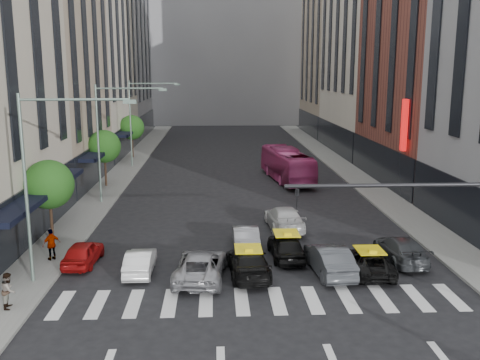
{
  "coord_description": "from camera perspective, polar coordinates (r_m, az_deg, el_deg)",
  "views": [
    {
      "loc": [
        -2.14,
        -20.84,
        10.13
      ],
      "look_at": [
        -0.71,
        9.1,
        4.0
      ],
      "focal_mm": 40.0,
      "sensor_mm": 36.0,
      "label": 1
    }
  ],
  "objects": [
    {
      "name": "sidewalk_right",
      "position": [
        53.59,
        12.07,
        0.48
      ],
      "size": [
        3.0,
        96.0,
        0.15
      ],
      "primitive_type": "cube",
      "color": "slate",
      "rests_on": "ground"
    },
    {
      "name": "streetlamp_near",
      "position": [
        26.4,
        -20.12,
        1.64
      ],
      "size": [
        5.38,
        0.25,
        9.0
      ],
      "color": "gray",
      "rests_on": "sidewalk_left"
    },
    {
      "name": "car_grey_curb",
      "position": [
        30.36,
        16.77,
        -7.09
      ],
      "size": [
        1.99,
        4.72,
        1.36
      ],
      "primitive_type": "imported",
      "rotation": [
        0.0,
        0.0,
        3.16
      ],
      "color": "#36393C",
      "rests_on": "ground"
    },
    {
      "name": "car_red",
      "position": [
        29.86,
        -16.39,
        -7.45
      ],
      "size": [
        1.74,
        3.85,
        1.28
      ],
      "primitive_type": "imported",
      "rotation": [
        0.0,
        0.0,
        3.08
      ],
      "color": "#9A0E0E",
      "rests_on": "ground"
    },
    {
      "name": "taxi_center",
      "position": [
        29.61,
        4.95,
        -7.03
      ],
      "size": [
        1.85,
        4.25,
        1.42
      ],
      "primitive_type": "imported",
      "rotation": [
        0.0,
        0.0,
        3.18
      ],
      "color": "black",
      "rests_on": "ground"
    },
    {
      "name": "traffic_signal",
      "position": [
        22.85,
        22.91,
        -3.7
      ],
      "size": [
        10.1,
        0.2,
        6.0
      ],
      "color": "black",
      "rests_on": "ground"
    },
    {
      "name": "sidewalk_left",
      "position": [
        52.66,
        -12.92,
        0.25
      ],
      "size": [
        3.0,
        96.0,
        0.15
      ],
      "primitive_type": "cube",
      "color": "slate",
      "rests_on": "ground"
    },
    {
      "name": "pedestrian_far",
      "position": [
        30.56,
        -19.46,
        -6.49
      ],
      "size": [
        1.02,
        0.98,
        1.71
      ],
      "primitive_type": "imported",
      "rotation": [
        0.0,
        0.0,
        3.87
      ],
      "color": "gray",
      "rests_on": "sidewalk_left"
    },
    {
      "name": "tree_mid",
      "position": [
        48.26,
        -14.28,
        3.49
      ],
      "size": [
        2.88,
        2.88,
        4.95
      ],
      "color": "black",
      "rests_on": "sidewalk_left"
    },
    {
      "name": "car_silver",
      "position": [
        26.79,
        -4.23,
        -9.08
      ],
      "size": [
        2.8,
        5.25,
        1.4
      ],
      "primitive_type": "imported",
      "rotation": [
        0.0,
        0.0,
        3.05
      ],
      "color": "#9B9BA0",
      "rests_on": "ground"
    },
    {
      "name": "taxi_left",
      "position": [
        27.16,
        0.88,
        -8.77
      ],
      "size": [
        2.23,
        4.89,
        1.39
      ],
      "primitive_type": "imported",
      "rotation": [
        0.0,
        0.0,
        3.2
      ],
      "color": "black",
      "rests_on": "ground"
    },
    {
      "name": "building_far",
      "position": [
        106.15,
        -1.63,
        15.8
      ],
      "size": [
        30.0,
        10.0,
        36.0
      ],
      "primitive_type": "cube",
      "color": "gray",
      "rests_on": "ground"
    },
    {
      "name": "streetlamp_far",
      "position": [
        57.54,
        -10.7,
        7.15
      ],
      "size": [
        5.38,
        0.25,
        9.0
      ],
      "color": "gray",
      "rests_on": "sidewalk_left"
    },
    {
      "name": "car_row2_right",
      "position": [
        34.99,
        4.73,
        -4.05
      ],
      "size": [
        2.38,
        5.23,
        1.48
      ],
      "primitive_type": "imported",
      "rotation": [
        0.0,
        0.0,
        3.2
      ],
      "color": "silver",
      "rests_on": "ground"
    },
    {
      "name": "pedestrian_near",
      "position": [
        25.32,
        -23.46,
        -10.73
      ],
      "size": [
        0.69,
        0.84,
        1.57
      ],
      "primitive_type": "imported",
      "rotation": [
        0.0,
        0.0,
        1.71
      ],
      "color": "gray",
      "rests_on": "sidewalk_left"
    },
    {
      "name": "car_white_front",
      "position": [
        27.95,
        -10.61,
        -8.54
      ],
      "size": [
        1.32,
        3.76,
        1.24
      ],
      "primitive_type": "imported",
      "rotation": [
        0.0,
        0.0,
        3.14
      ],
      "color": "silver",
      "rests_on": "ground"
    },
    {
      "name": "ground",
      "position": [
        23.27,
        2.91,
        -14.26
      ],
      "size": [
        160.0,
        160.0,
        0.0
      ],
      "primitive_type": "plane",
      "color": "black",
      "rests_on": "ground"
    },
    {
      "name": "building_left_b",
      "position": [
        51.08,
        -20.18,
        12.97
      ],
      "size": [
        8.0,
        16.0,
        24.0
      ],
      "primitive_type": "cube",
      "color": "tan",
      "rests_on": "ground"
    },
    {
      "name": "building_left_d",
      "position": [
        87.25,
        -12.95,
        14.47
      ],
      "size": [
        8.0,
        18.0,
        30.0
      ],
      "primitive_type": "cube",
      "color": "gray",
      "rests_on": "ground"
    },
    {
      "name": "bus",
      "position": [
        50.21,
        5.03,
        1.61
      ],
      "size": [
        3.97,
        10.97,
        2.99
      ],
      "primitive_type": "imported",
      "rotation": [
        0.0,
        0.0,
        3.28
      ],
      "color": "#B83675",
      "rests_on": "ground"
    },
    {
      "name": "car_row2_left",
      "position": [
        31.29,
        0.57,
        -6.02
      ],
      "size": [
        1.49,
        4.15,
        1.36
      ],
      "primitive_type": "imported",
      "rotation": [
        0.0,
        0.0,
        3.15
      ],
      "color": "gray",
      "rests_on": "ground"
    },
    {
      "name": "tree_far",
      "position": [
        63.9,
        -11.46,
        5.51
      ],
      "size": [
        2.88,
        2.88,
        4.95
      ],
      "color": "black",
      "rests_on": "sidewalk_left"
    },
    {
      "name": "building_right_b",
      "position": [
        51.6,
        19.66,
        14.1
      ],
      "size": [
        8.0,
        18.0,
        26.0
      ],
      "primitive_type": "cube",
      "color": "brown",
      "rests_on": "ground"
    },
    {
      "name": "streetlamp_mid",
      "position": [
        41.81,
        -13.67,
        5.43
      ],
      "size": [
        5.38,
        0.25,
        9.0
      ],
      "color": "gray",
      "rests_on": "sidewalk_left"
    },
    {
      "name": "car_grey_mid",
      "position": [
        27.76,
        9.5,
        -8.34
      ],
      "size": [
        1.99,
        4.7,
        1.51
      ],
      "primitive_type": "imported",
      "rotation": [
        0.0,
        0.0,
        3.23
      ],
      "color": "#3D4045",
      "rests_on": "ground"
    },
    {
      "name": "tree_near",
      "position": [
        32.96,
        -19.71,
        -0.46
      ],
      "size": [
        2.88,
        2.88,
        4.95
      ],
      "color": "black",
      "rests_on": "sidewalk_left"
    },
    {
      "name": "building_right_d",
      "position": [
        88.03,
        10.13,
        13.9
      ],
      "size": [
        8.0,
        18.0,
        28.0
      ],
      "primitive_type": "cube",
      "color": "tan",
      "rests_on": "ground"
    },
    {
      "name": "building_left_c",
      "position": [
        68.92,
        -15.93,
        17.69
      ],
      "size": [
        8.0,
        20.0,
        36.0
      ],
      "primitive_type": "cube",
      "color": "beige",
      "rests_on": "ground"
    },
    {
      "name": "taxi_right",
      "position": [
        28.27,
        13.6,
        -8.48
      ],
      "size": [
        2.23,
        4.43,
        1.2
      ],
      "primitive_type": "imported",
      "rotation": [
        0.0,
        0.0,
        3.09
      ],
      "color": "black",
      "rests_on": "ground"
    },
    {
      "name": "liberty_sign",
      "position": [
        43.61,
        17.12,
        5.62
      ],
      "size": [
        0.3,
        0.7,
        4.0
      ],
      "color": "red",
      "rests_on": "ground"
    }
  ]
}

